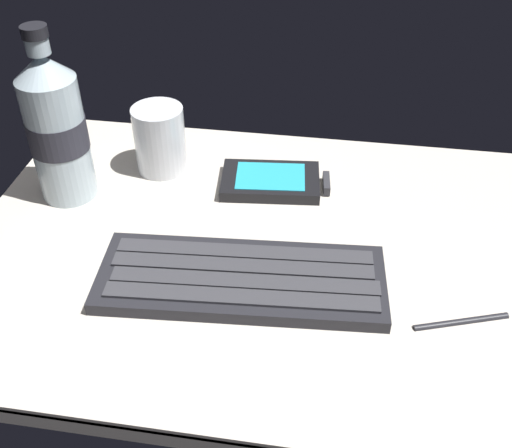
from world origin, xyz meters
TOP-DOWN VIEW (x-y plane):
  - ground_plane at (0.00, -0.23)cm, footprint 64.00×48.00cm
  - keyboard at (-0.53, -6.27)cm, footprint 29.74×13.12cm
  - handheld_device at (0.66, 11.52)cm, footprint 13.31×8.77cm
  - juice_cup at (-14.30, 13.41)cm, footprint 6.40×6.40cm
  - water_bottle at (-23.91, 6.34)cm, footprint 6.73×6.73cm
  - stylus_pen at (21.08, -8.12)cm, footprint 9.21×3.75cm

SIDE VIEW (x-z plane):
  - ground_plane at x=0.00cm, z-range -2.39..0.41cm
  - stylus_pen at x=21.08cm, z-range 0.00..0.70cm
  - handheld_device at x=0.66cm, z-range -0.02..1.48cm
  - keyboard at x=-0.53cm, z-range -0.04..1.66cm
  - juice_cup at x=-14.30cm, z-range -0.34..8.16cm
  - water_bottle at x=-23.91cm, z-range -1.39..19.41cm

